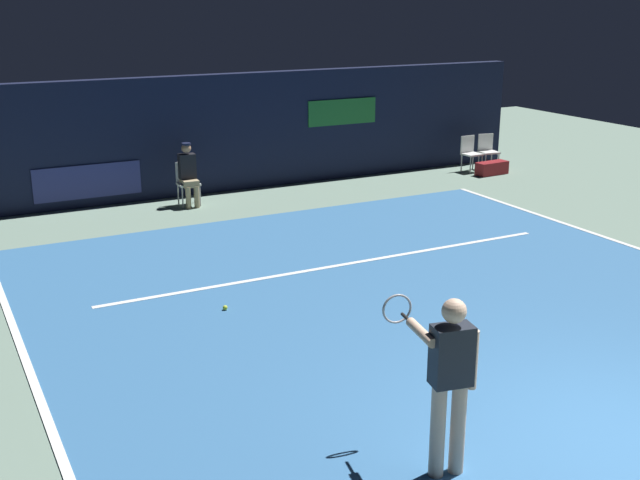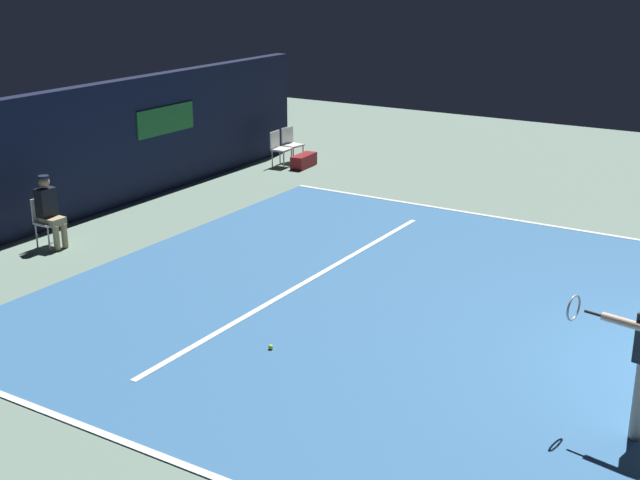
{
  "view_description": "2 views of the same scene",
  "coord_description": "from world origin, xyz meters",
  "px_view_note": "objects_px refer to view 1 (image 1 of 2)",
  "views": [
    {
      "loc": [
        -5.91,
        -4.61,
        4.21
      ],
      "look_at": [
        -1.13,
        4.58,
        1.02
      ],
      "focal_mm": 44.38,
      "sensor_mm": 36.0,
      "label": 1
    },
    {
      "loc": [
        -10.76,
        -0.85,
        4.99
      ],
      "look_at": [
        -0.8,
        5.31,
        1.09
      ],
      "focal_mm": 47.63,
      "sensor_mm": 36.0,
      "label": 2
    }
  ],
  "objects_px": {
    "tennis_ball": "(225,308)",
    "equipment_bag": "(492,168)",
    "courtside_chair_far": "(488,149)",
    "tennis_player": "(449,376)",
    "line_judge_on_chair": "(188,174)",
    "courtside_chair_near": "(470,151)"
  },
  "relations": [
    {
      "from": "tennis_player",
      "to": "courtside_chair_near",
      "type": "xyz_separation_m",
      "value": [
        8.41,
        10.5,
        -0.49
      ]
    },
    {
      "from": "courtside_chair_near",
      "to": "courtside_chair_far",
      "type": "relative_size",
      "value": 1.0
    },
    {
      "from": "line_judge_on_chair",
      "to": "courtside_chair_far",
      "type": "height_order",
      "value": "line_judge_on_chair"
    },
    {
      "from": "tennis_ball",
      "to": "equipment_bag",
      "type": "bearing_deg",
      "value": 30.35
    },
    {
      "from": "courtside_chair_far",
      "to": "equipment_bag",
      "type": "relative_size",
      "value": 1.05
    },
    {
      "from": "line_judge_on_chair",
      "to": "tennis_ball",
      "type": "relative_size",
      "value": 19.41
    },
    {
      "from": "tennis_player",
      "to": "courtside_chair_near",
      "type": "height_order",
      "value": "tennis_player"
    },
    {
      "from": "tennis_player",
      "to": "equipment_bag",
      "type": "relative_size",
      "value": 2.06
    },
    {
      "from": "courtside_chair_far",
      "to": "equipment_bag",
      "type": "distance_m",
      "value": 0.76
    },
    {
      "from": "courtside_chair_far",
      "to": "tennis_player",
      "type": "bearing_deg",
      "value": -130.47
    },
    {
      "from": "tennis_ball",
      "to": "tennis_player",
      "type": "bearing_deg",
      "value": -85.28
    },
    {
      "from": "tennis_player",
      "to": "courtside_chair_far",
      "type": "xyz_separation_m",
      "value": [
        8.97,
        10.52,
        -0.49
      ]
    },
    {
      "from": "tennis_ball",
      "to": "equipment_bag",
      "type": "relative_size",
      "value": 0.08
    },
    {
      "from": "tennis_player",
      "to": "tennis_ball",
      "type": "height_order",
      "value": "tennis_player"
    },
    {
      "from": "courtside_chair_near",
      "to": "tennis_ball",
      "type": "relative_size",
      "value": 12.94
    },
    {
      "from": "courtside_chair_near",
      "to": "tennis_player",
      "type": "bearing_deg",
      "value": -128.69
    },
    {
      "from": "line_judge_on_chair",
      "to": "tennis_ball",
      "type": "xyz_separation_m",
      "value": [
        -1.43,
        -5.83,
        -0.64
      ]
    },
    {
      "from": "line_judge_on_chair",
      "to": "tennis_ball",
      "type": "bearing_deg",
      "value": -103.81
    },
    {
      "from": "line_judge_on_chair",
      "to": "courtside_chair_far",
      "type": "xyz_separation_m",
      "value": [
        7.92,
        0.06,
        -0.18
      ]
    },
    {
      "from": "tennis_player",
      "to": "courtside_chair_far",
      "type": "relative_size",
      "value": 1.97
    },
    {
      "from": "tennis_player",
      "to": "courtside_chair_far",
      "type": "bearing_deg",
      "value": 49.53
    },
    {
      "from": "equipment_bag",
      "to": "line_judge_on_chair",
      "type": "bearing_deg",
      "value": 171.78
    }
  ]
}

